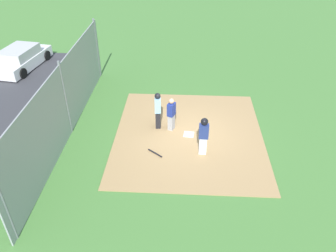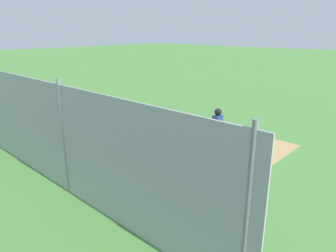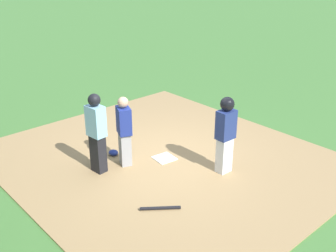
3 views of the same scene
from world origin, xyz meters
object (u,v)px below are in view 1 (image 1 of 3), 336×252
home_plate (189,134)px  catcher_mask (173,121)px  parked_car_white (21,59)px  catcher (171,114)px  runner (204,134)px  baseball_bat (155,153)px  umpire (158,110)px

home_plate → catcher_mask: (-0.91, -0.75, 0.05)m
catcher_mask → parked_car_white: 10.98m
parked_car_white → catcher_mask: bearing=-111.8°
home_plate → catcher: (-0.39, -0.79, 0.79)m
home_plate → runner: (1.26, 0.55, 0.94)m
catcher → baseball_bat: bearing=-84.8°
catcher → umpire: umpire is taller
umpire → parked_car_white: (-6.02, -8.77, -0.32)m
home_plate → baseball_bat: baseball_bat is taller
catcher → umpire: bearing=-169.2°
umpire → runner: size_ratio=1.04×
umpire → parked_car_white: bearing=140.2°
runner → parked_car_white: runner is taller
runner → baseball_bat: (0.15, -1.91, -0.92)m
catcher_mask → umpire: bearing=-58.3°
umpire → baseball_bat: umpire is taller
home_plate → parked_car_white: parked_car_white is taller
umpire → baseball_bat: bearing=-94.4°
umpire → baseball_bat: 2.12m
home_plate → umpire: (-0.52, -1.39, 0.90)m
home_plate → parked_car_white: size_ratio=0.10×
umpire → baseball_bat: size_ratio=2.32×
home_plate → catcher_mask: size_ratio=1.83×
catcher_mask → home_plate: bearing=39.4°
runner → parked_car_white: size_ratio=0.38×
runner → home_plate: bearing=25.1°
home_plate → umpire: size_ratio=0.26×
catcher_mask → runner: bearing=30.8°
runner → catcher_mask: bearing=32.4°
catcher → runner: (1.65, 1.34, 0.15)m
home_plate → catcher_mask: catcher_mask is taller
umpire → runner: bearing=-47.8°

